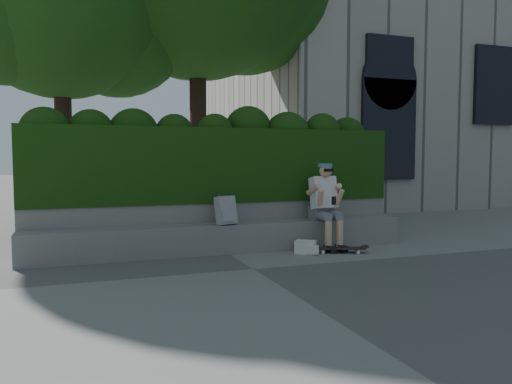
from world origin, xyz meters
name	(u,v)px	position (x,y,z in m)	size (l,w,h in m)	color
ground	(253,269)	(0.00, 0.00, 0.00)	(80.00, 80.00, 0.00)	slate
bench_ledge	(226,238)	(0.00, 1.25, 0.23)	(6.00, 0.45, 0.45)	gray
planter_wall	(218,225)	(0.00, 1.73, 0.38)	(6.00, 0.50, 0.75)	gray
hedge	(214,165)	(0.00, 1.95, 1.35)	(6.00, 1.00, 1.20)	black
building	(376,3)	(9.00, 11.00, 7.50)	(12.00, 12.00, 15.00)	gray
person	(325,202)	(1.62, 1.07, 0.75)	(0.40, 0.76, 1.38)	slate
skateboard	(340,249)	(1.64, 0.60, 0.07)	(0.79, 0.45, 0.08)	black
backpack_plaid	(226,210)	(-0.04, 1.15, 0.67)	(0.30, 0.16, 0.43)	#BABABF
backpack_ground	(306,247)	(1.12, 0.74, 0.10)	(0.31, 0.22, 0.20)	silver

